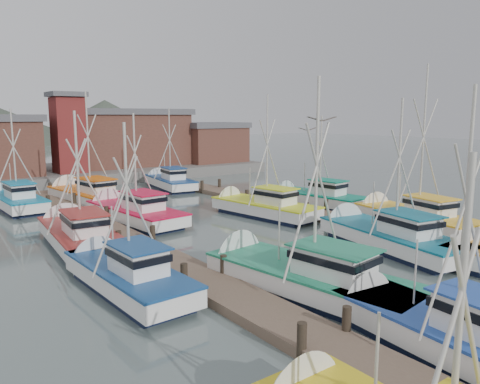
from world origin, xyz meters
TOP-DOWN VIEW (x-y plane):
  - ground at (0.00, 0.00)m, footprint 260.00×260.00m
  - dock_left at (-7.00, 4.04)m, footprint 2.30×46.00m
  - dock_right at (7.00, 4.04)m, footprint 2.30×46.00m
  - quay at (0.00, 37.00)m, footprint 44.00×16.00m
  - shed_center at (6.00, 37.00)m, footprint 14.84×9.54m
  - shed_right at (17.00, 34.00)m, footprint 8.48×6.36m
  - lookout_tower at (-2.00, 33.00)m, footprint 3.60×3.60m
  - boat_0 at (-4.21, -11.06)m, footprint 3.48×8.48m
  - boat_4 at (-4.16, -4.84)m, footprint 4.41×10.24m
  - boat_5 at (4.27, -2.92)m, footprint 4.64×10.06m
  - boat_6 at (-9.97, -0.33)m, footprint 3.19×8.40m
  - boat_7 at (9.70, -0.85)m, footprint 4.41×9.50m
  - boat_8 at (-4.37, 11.63)m, footprint 3.88×9.77m
  - boat_9 at (3.95, 7.79)m, footprint 4.02×9.33m
  - boat_10 at (-9.36, 7.50)m, footprint 3.74×9.77m
  - boat_11 at (9.92, 8.23)m, footprint 3.66×8.78m
  - boat_12 at (-4.50, 20.56)m, footprint 4.47×10.58m
  - boat_13 at (4.85, 23.62)m, footprint 3.75×8.96m
  - boat_14 at (-9.86, 21.43)m, footprint 3.53×8.90m
  - gull_near at (-3.66, -5.45)m, footprint 1.54×0.60m
  - gull_far at (3.36, 2.40)m, footprint 1.55×0.62m

SIDE VIEW (x-z plane):
  - ground at x=0.00m, z-range 0.00..0.00m
  - dock_left at x=-7.00m, z-range -0.54..0.96m
  - dock_right at x=7.00m, z-range -0.54..0.96m
  - quay at x=0.00m, z-range 0.00..1.20m
  - boat_8 at x=-4.37m, z-range -3.46..4.82m
  - boat_11 at x=9.92m, z-range -3.31..4.67m
  - boat_6 at x=-9.97m, z-range -3.16..4.51m
  - boat_13 at x=4.85m, z-range -3.67..5.03m
  - boat_10 at x=-9.36m, z-range -3.51..4.87m
  - boat_0 at x=-4.21m, z-range -3.70..5.06m
  - boat_5 at x=4.27m, z-range -3.84..5.20m
  - boat_14 at x=-9.86m, z-range -3.59..4.95m
  - boat_9 at x=3.95m, z-range -4.07..5.44m
  - boat_4 at x=-4.16m, z-range -4.15..5.51m
  - boat_12 at x=-4.50m, z-range -4.41..5.78m
  - boat_7 at x=9.70m, z-range -4.92..6.31m
  - shed_right at x=17.00m, z-range 1.24..6.44m
  - shed_center at x=6.00m, z-range 1.24..8.14m
  - lookout_tower at x=-2.00m, z-range 1.30..9.80m
  - gull_far at x=3.36m, z-range 6.31..6.55m
  - gull_near at x=-3.66m, z-range 6.99..7.23m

